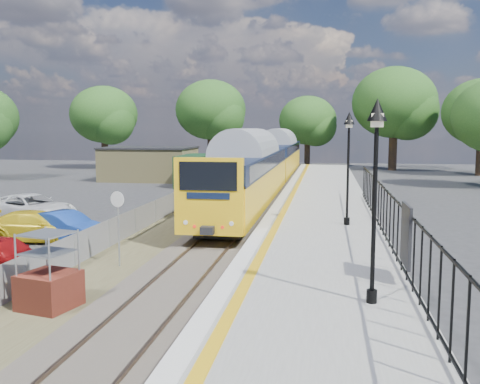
% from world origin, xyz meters
% --- Properties ---
extents(ground, '(120.00, 120.00, 0.00)m').
position_xyz_m(ground, '(0.00, 0.00, 0.00)').
color(ground, '#2D2D30').
rests_on(ground, ground).
extents(track_bed, '(5.90, 80.00, 0.29)m').
position_xyz_m(track_bed, '(-0.47, 9.67, 0.09)').
color(track_bed, '#473F38').
rests_on(track_bed, ground).
extents(platform, '(5.00, 70.00, 0.90)m').
position_xyz_m(platform, '(4.20, 8.00, 0.45)').
color(platform, gray).
rests_on(platform, ground).
extents(platform_edge, '(0.90, 70.00, 0.01)m').
position_xyz_m(platform_edge, '(2.14, 8.00, 0.90)').
color(platform_edge, silver).
rests_on(platform_edge, platform).
extents(victorian_lamp_south, '(0.44, 0.44, 4.60)m').
position_xyz_m(victorian_lamp_south, '(5.50, -4.00, 4.30)').
color(victorian_lamp_south, black).
rests_on(victorian_lamp_south, platform).
extents(victorian_lamp_north, '(0.44, 0.44, 4.60)m').
position_xyz_m(victorian_lamp_north, '(5.30, 6.00, 4.30)').
color(victorian_lamp_north, black).
rests_on(victorian_lamp_north, platform).
extents(palisade_fence, '(0.12, 26.00, 2.00)m').
position_xyz_m(palisade_fence, '(6.55, 2.24, 1.84)').
color(palisade_fence, black).
rests_on(palisade_fence, platform).
extents(wire_fence, '(0.06, 52.00, 1.20)m').
position_xyz_m(wire_fence, '(-4.20, 12.00, 0.60)').
color(wire_fence, '#999EA3').
rests_on(wire_fence, ground).
extents(outbuilding, '(10.80, 10.10, 3.12)m').
position_xyz_m(outbuilding, '(-10.91, 31.21, 1.52)').
color(outbuilding, tan).
rests_on(outbuilding, ground).
extents(tree_line, '(56.80, 43.80, 11.88)m').
position_xyz_m(tree_line, '(1.40, 42.00, 6.61)').
color(tree_line, '#332319').
rests_on(tree_line, ground).
extents(train, '(2.82, 40.83, 3.51)m').
position_xyz_m(train, '(0.00, 24.12, 2.34)').
color(train, yellow).
rests_on(train, ground).
extents(brick_plinth, '(1.59, 1.59, 2.13)m').
position_xyz_m(brick_plinth, '(-2.84, -3.22, 1.02)').
color(brick_plinth, maroon).
rests_on(brick_plinth, ground).
extents(speed_sign, '(0.53, 0.16, 2.70)m').
position_xyz_m(speed_sign, '(-2.64, 1.19, 1.82)').
color(speed_sign, '#999EA3').
rests_on(speed_sign, ground).
extents(car_red, '(4.09, 2.25, 1.32)m').
position_xyz_m(car_red, '(-6.20, -0.21, 0.66)').
color(car_red, maroon).
rests_on(car_red, ground).
extents(car_blue, '(4.24, 2.61, 1.32)m').
position_xyz_m(car_blue, '(-6.56, 4.88, 0.66)').
color(car_blue, '#193D9A').
rests_on(car_blue, ground).
extents(car_yellow, '(4.71, 2.35, 1.32)m').
position_xyz_m(car_yellow, '(-7.78, 4.83, 0.66)').
color(car_yellow, gold).
rests_on(car_yellow, ground).
extents(car_white, '(5.75, 4.06, 1.46)m').
position_xyz_m(car_white, '(-10.65, 9.21, 0.73)').
color(car_white, silver).
rests_on(car_white, ground).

